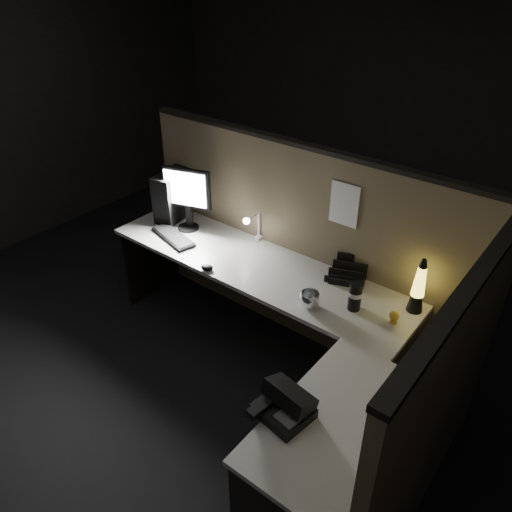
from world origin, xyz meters
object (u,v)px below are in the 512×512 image
Objects in this scene: pc_tower at (174,195)px; keyboard at (173,237)px; desk_phone at (285,404)px; lava_lamp at (418,290)px; monitor at (187,193)px.

pc_tower is 0.39m from keyboard.
pc_tower is 2.14m from desk_phone.
lava_lamp is 1.29× the size of desk_phone.
desk_phone is at bearing -41.06° from pc_tower.
monitor is 0.34m from keyboard.
pc_tower is 2.01m from lava_lamp.
keyboard is (0.02, -0.19, -0.28)m from monitor.
desk_phone is (1.62, -1.01, -0.24)m from monitor.
lava_lamp is at bearing 23.63° from keyboard.
monitor is 1.15× the size of keyboard.
keyboard is at bearing 161.73° from desk_phone.
lava_lamp is (1.79, 0.10, -0.14)m from monitor.
monitor is at bearing 109.06° from keyboard.
monitor is 1.80m from lava_lamp.
pc_tower reaches higher than keyboard.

